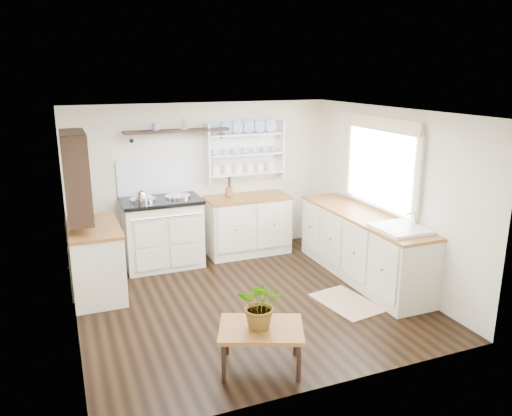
# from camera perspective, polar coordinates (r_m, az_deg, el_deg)

# --- Properties ---
(floor) EXTENTS (4.00, 3.80, 0.01)m
(floor) POSITION_cam_1_polar(r_m,az_deg,el_deg) (6.28, -0.88, -10.48)
(floor) COLOR black
(floor) RESTS_ON ground
(wall_back) EXTENTS (4.00, 0.02, 2.30)m
(wall_back) POSITION_cam_1_polar(r_m,az_deg,el_deg) (7.63, -6.06, 3.25)
(wall_back) COLOR silver
(wall_back) RESTS_ON ground
(wall_right) EXTENTS (0.02, 3.80, 2.30)m
(wall_right) POSITION_cam_1_polar(r_m,az_deg,el_deg) (6.83, 14.96, 1.38)
(wall_right) COLOR silver
(wall_right) RESTS_ON ground
(wall_left) EXTENTS (0.02, 3.80, 2.30)m
(wall_left) POSITION_cam_1_polar(r_m,az_deg,el_deg) (5.51, -20.73, -2.39)
(wall_left) COLOR silver
(wall_left) RESTS_ON ground
(ceiling) EXTENTS (4.00, 3.80, 0.01)m
(ceiling) POSITION_cam_1_polar(r_m,az_deg,el_deg) (5.67, -0.97, 10.94)
(ceiling) COLOR white
(ceiling) RESTS_ON wall_back
(window) EXTENTS (0.08, 1.55, 1.22)m
(window) POSITION_cam_1_polar(r_m,az_deg,el_deg) (6.83, 14.10, 5.01)
(window) COLOR white
(window) RESTS_ON wall_right
(aga_cooker) EXTENTS (1.11, 0.77, 1.02)m
(aga_cooker) POSITION_cam_1_polar(r_m,az_deg,el_deg) (7.32, -10.66, -2.68)
(aga_cooker) COLOR beige
(aga_cooker) RESTS_ON floor
(back_cabinets) EXTENTS (1.27, 0.63, 0.90)m
(back_cabinets) POSITION_cam_1_polar(r_m,az_deg,el_deg) (7.71, -1.01, -1.84)
(back_cabinets) COLOR beige
(back_cabinets) RESTS_ON floor
(right_cabinets) EXTENTS (0.62, 2.43, 0.90)m
(right_cabinets) POSITION_cam_1_polar(r_m,az_deg,el_deg) (6.93, 12.08, -4.19)
(right_cabinets) COLOR beige
(right_cabinets) RESTS_ON floor
(belfast_sink) EXTENTS (0.55, 0.60, 0.45)m
(belfast_sink) POSITION_cam_1_polar(r_m,az_deg,el_deg) (6.25, 16.06, -3.32)
(belfast_sink) COLOR white
(belfast_sink) RESTS_ON right_cabinets
(left_cabinets) EXTENTS (0.62, 1.13, 0.90)m
(left_cabinets) POSITION_cam_1_polar(r_m,az_deg,el_deg) (6.59, -17.82, -5.62)
(left_cabinets) COLOR beige
(left_cabinets) RESTS_ON floor
(plate_rack) EXTENTS (1.20, 0.22, 0.90)m
(plate_rack) POSITION_cam_1_polar(r_m,az_deg,el_deg) (7.72, -1.40, 6.54)
(plate_rack) COLOR white
(plate_rack) RESTS_ON wall_back
(high_shelf) EXTENTS (1.50, 0.29, 0.16)m
(high_shelf) POSITION_cam_1_polar(r_m,az_deg,el_deg) (7.29, -9.01, 8.64)
(high_shelf) COLOR black
(high_shelf) RESTS_ON wall_back
(left_shelving) EXTENTS (0.28, 0.80, 1.05)m
(left_shelving) POSITION_cam_1_polar(r_m,az_deg,el_deg) (6.30, -19.89, 3.57)
(left_shelving) COLOR black
(left_shelving) RESTS_ON wall_left
(kettle) EXTENTS (0.19, 0.19, 0.23)m
(kettle) POSITION_cam_1_polar(r_m,az_deg,el_deg) (7.01, -12.92, 1.00)
(kettle) COLOR silver
(kettle) RESTS_ON aga_cooker
(utensil_crock) EXTENTS (0.11, 0.11, 0.13)m
(utensil_crock) POSITION_cam_1_polar(r_m,az_deg,el_deg) (7.56, -3.10, 1.84)
(utensil_crock) COLOR brown
(utensil_crock) RESTS_ON back_cabinets
(center_table) EXTENTS (0.94, 0.81, 0.42)m
(center_table) POSITION_cam_1_polar(r_m,az_deg,el_deg) (4.82, 0.59, -13.95)
(center_table) COLOR brown
(center_table) RESTS_ON floor
(potted_plant) EXTENTS (0.56, 0.54, 0.47)m
(potted_plant) POSITION_cam_1_polar(r_m,az_deg,el_deg) (4.69, 0.60, -10.95)
(potted_plant) COLOR #3F7233
(potted_plant) RESTS_ON center_table
(floor_rug) EXTENTS (0.68, 0.93, 0.02)m
(floor_rug) POSITION_cam_1_polar(r_m,az_deg,el_deg) (6.30, 10.32, -10.60)
(floor_rug) COLOR olive
(floor_rug) RESTS_ON floor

